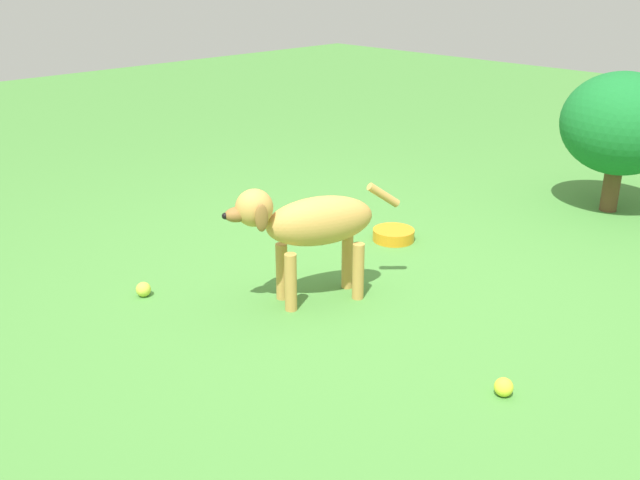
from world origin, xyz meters
The scene contains 6 objects.
ground centered at (0.00, 0.00, 0.00)m, with size 14.00×14.00×0.00m, color #478438.
dog centered at (-0.16, -0.17, 0.35)m, with size 0.38×0.74×0.53m.
tennis_ball_0 centered at (0.83, -0.20, 0.03)m, with size 0.07×0.07×0.07m, color yellow.
tennis_ball_1 centered at (-0.70, -0.67, 0.03)m, with size 0.07×0.07×0.07m, color #C5D63F.
water_bowl centered at (-0.37, 0.63, 0.03)m, with size 0.22×0.22×0.06m, color orange.
shrub_near centered at (0.21, 1.91, 0.52)m, with size 0.69×0.62×0.81m.
Camera 1 is at (1.87, -2.10, 1.40)m, focal length 40.01 mm.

